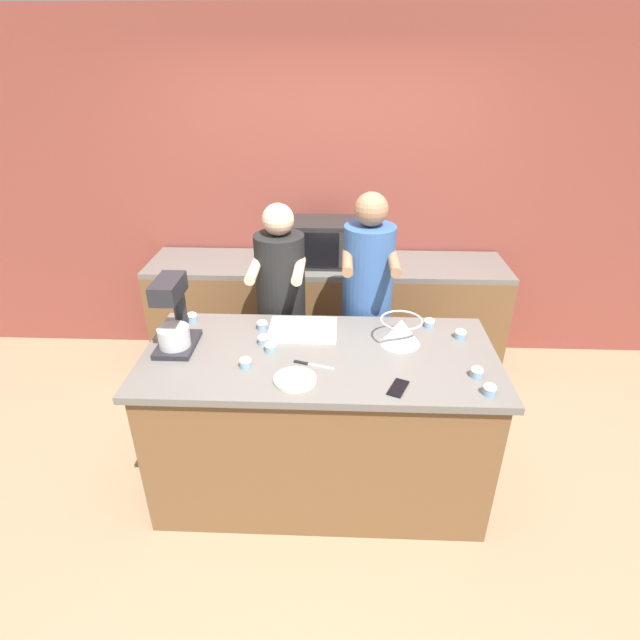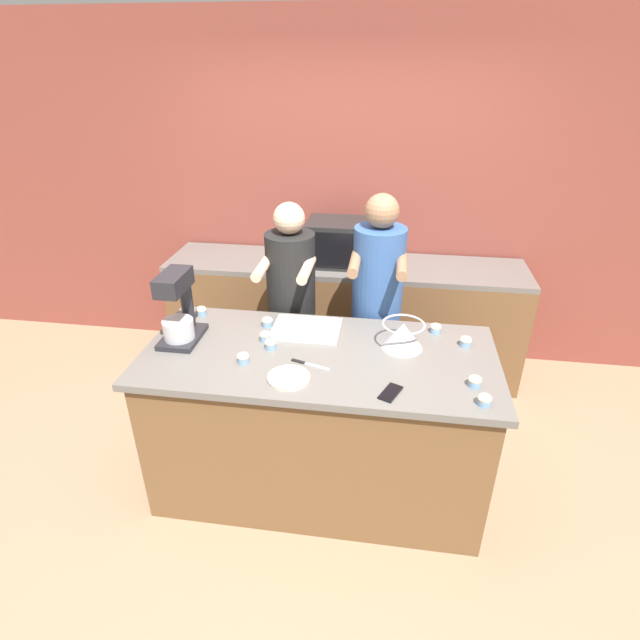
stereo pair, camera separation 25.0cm
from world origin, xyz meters
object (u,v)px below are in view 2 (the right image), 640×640
(person_left, at_px, (292,314))
(cupcake_2, at_px, (271,344))
(small_plate, at_px, (289,378))
(cupcake_8, at_px, (201,311))
(cupcake_0, at_px, (466,341))
(cell_phone, at_px, (391,393))
(cupcake_5, at_px, (265,336))
(cupcake_1, at_px, (243,358))
(cupcake_4, at_px, (436,328))
(stand_mixer, at_px, (179,311))
(microwave_oven, at_px, (340,242))
(cupcake_6, at_px, (475,381))
(person_right, at_px, (376,314))
(mixing_bowl, at_px, (403,335))
(cupcake_7, at_px, (267,322))
(knife, at_px, (308,364))
(baking_tray, at_px, (307,328))
(cupcake_3, at_px, (484,400))

(person_left, relative_size, cupcake_2, 24.64)
(small_plate, distance_m, cupcake_8, 0.91)
(person_left, distance_m, cupcake_0, 1.16)
(cell_phone, xyz_separation_m, cupcake_5, (-0.71, 0.40, 0.02))
(small_plate, distance_m, cupcake_1, 0.29)
(cell_phone, xyz_separation_m, cupcake_8, (-1.18, 0.65, 0.02))
(cupcake_4, bearing_deg, stand_mixer, -168.41)
(microwave_oven, height_order, cupcake_6, microwave_oven)
(person_right, bearing_deg, cupcake_5, -137.85)
(mixing_bowl, relative_size, cupcake_7, 3.65)
(microwave_oven, distance_m, small_plate, 1.64)
(cupcake_0, relative_size, cupcake_8, 1.00)
(mixing_bowl, height_order, cupcake_8, mixing_bowl)
(cell_phone, bearing_deg, stand_mixer, 163.58)
(knife, distance_m, cupcake_4, 0.81)
(cupcake_5, height_order, cupcake_7, same)
(cupcake_5, bearing_deg, small_plate, -59.71)
(small_plate, relative_size, cupcake_0, 3.33)
(cell_phone, bearing_deg, small_plate, 174.97)
(cupcake_7, bearing_deg, cupcake_8, 169.40)
(knife, xyz_separation_m, cupcake_1, (-0.34, -0.03, 0.03))
(knife, bearing_deg, stand_mixer, 168.24)
(stand_mixer, distance_m, cupcake_4, 1.46)
(cupcake_0, xyz_separation_m, cupcake_7, (-1.14, 0.06, 0.00))
(cupcake_2, relative_size, cupcake_4, 1.00)
(baking_tray, bearing_deg, mixing_bowl, -10.78)
(person_right, distance_m, microwave_oven, 0.83)
(person_right, bearing_deg, cupcake_3, -60.97)
(stand_mixer, height_order, cupcake_7, stand_mixer)
(knife, height_order, cupcake_3, cupcake_3)
(baking_tray, distance_m, cupcake_7, 0.24)
(cupcake_7, bearing_deg, cupcake_1, -93.91)
(cupcake_0, height_order, cupcake_7, same)
(small_plate, xyz_separation_m, knife, (0.07, 0.15, -0.01))
(cupcake_4, bearing_deg, baking_tray, -172.94)
(cupcake_2, relative_size, cupcake_3, 1.00)
(cell_phone, xyz_separation_m, cupcake_6, (0.40, 0.12, 0.02))
(microwave_oven, relative_size, small_plate, 2.37)
(stand_mixer, bearing_deg, cupcake_4, 11.59)
(small_plate, height_order, cupcake_0, cupcake_0)
(cupcake_1, bearing_deg, cupcake_7, 86.09)
(knife, bearing_deg, small_plate, -115.45)
(stand_mixer, relative_size, small_plate, 1.91)
(microwave_oven, distance_m, knife, 1.49)
(cell_phone, bearing_deg, cupcake_1, 168.15)
(cell_phone, bearing_deg, cupcake_0, 51.88)
(person_left, xyz_separation_m, person_right, (0.56, 0.00, 0.04))
(stand_mixer, relative_size, cupcake_6, 6.36)
(baking_tray, relative_size, cupcake_6, 6.09)
(baking_tray, bearing_deg, cupcake_5, -145.39)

